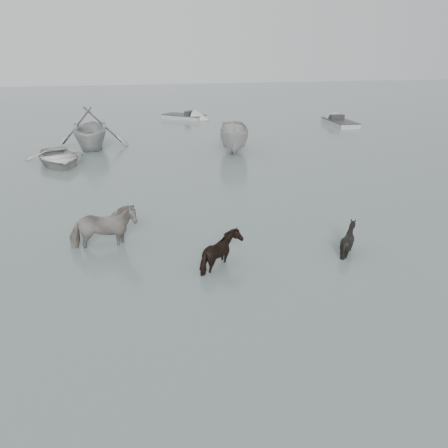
# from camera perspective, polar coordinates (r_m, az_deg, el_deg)

# --- Properties ---
(ground) EXTENTS (140.00, 140.00, 0.00)m
(ground) POSITION_cam_1_polar(r_m,az_deg,el_deg) (11.53, 2.44, -8.16)
(ground) COLOR #556663
(ground) RESTS_ON ground
(pony_pinto) EXTENTS (2.12, 1.02, 1.76)m
(pony_pinto) POSITION_cam_1_polar(r_m,az_deg,el_deg) (13.85, -15.62, 0.38)
(pony_pinto) COLOR black
(pony_pinto) RESTS_ON ground
(pony_dark) EXTENTS (1.48, 1.59, 1.30)m
(pony_dark) POSITION_cam_1_polar(r_m,az_deg,el_deg) (12.21, -0.24, -2.92)
(pony_dark) COLOR black
(pony_dark) RESTS_ON ground
(pony_black) EXTENTS (1.19, 1.09, 1.16)m
(pony_black) POSITION_cam_1_polar(r_m,az_deg,el_deg) (13.71, 16.00, -1.23)
(pony_black) COLOR black
(pony_black) RESTS_ON ground
(rowboat_lead) EXTENTS (4.20, 5.09, 0.91)m
(rowboat_lead) POSITION_cam_1_polar(r_m,az_deg,el_deg) (25.29, -20.88, 8.38)
(rowboat_lead) COLOR #B2B2AD
(rowboat_lead) RESTS_ON ground
(rowboat_trail) EXTENTS (4.46, 5.17, 2.72)m
(rowboat_trail) POSITION_cam_1_polar(r_m,az_deg,el_deg) (28.54, -17.06, 12.12)
(rowboat_trail) COLOR #A3A5A3
(rowboat_trail) RESTS_ON ground
(boat_small) EXTENTS (2.77, 4.90, 1.79)m
(boat_small) POSITION_cam_1_polar(r_m,az_deg,el_deg) (26.64, 1.40, 11.39)
(boat_small) COLOR #AAA9A5
(boat_small) RESTS_ON ground
(skiff_port) EXTENTS (1.82, 5.60, 0.75)m
(skiff_port) POSITION_cam_1_polar(r_m,az_deg,el_deg) (37.38, 14.94, 12.94)
(skiff_port) COLOR #9C9E9C
(skiff_port) RESTS_ON ground
(skiff_mid) EXTENTS (4.94, 4.57, 0.75)m
(skiff_mid) POSITION_cam_1_polar(r_m,az_deg,el_deg) (39.59, -5.25, 14.03)
(skiff_mid) COLOR #959795
(skiff_mid) RESTS_ON ground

